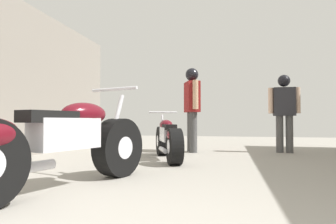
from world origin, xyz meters
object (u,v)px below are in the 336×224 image
Objects in this scene: mechanic_in_blue at (284,106)px; mechanic_with_helmet at (192,102)px; motorcycle_black_naked at (168,139)px; motorcycle_maroon_cruiser at (62,144)px.

mechanic_with_helmet reaches higher than mechanic_in_blue.
mechanic_with_helmet reaches higher than motorcycle_black_naked.
mechanic_in_blue is (2.71, 3.98, 0.54)m from motorcycle_maroon_cruiser.
mechanic_in_blue is at bearing 55.76° from motorcycle_maroon_cruiser.
motorcycle_maroon_cruiser reaches higher than motorcycle_black_naked.
motorcycle_maroon_cruiser is 2.45m from motorcycle_black_naked.
motorcycle_black_naked is 0.97× the size of mechanic_with_helmet.
motorcycle_black_naked is 2.77m from mechanic_in_blue.
mechanic_in_blue is 1.94m from mechanic_with_helmet.
motorcycle_maroon_cruiser is at bearing -101.99° from mechanic_with_helmet.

